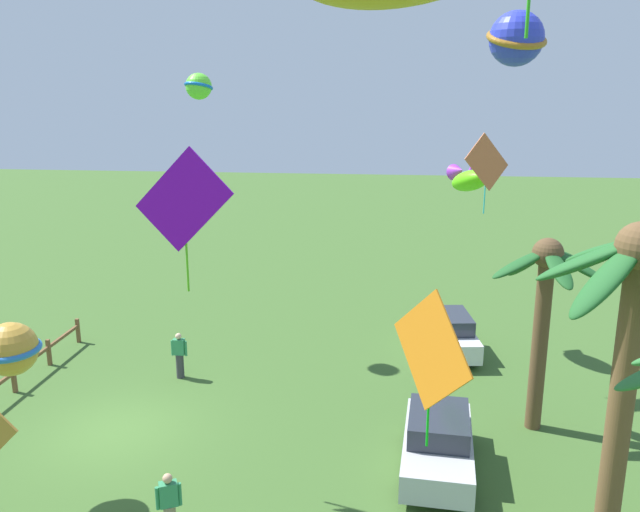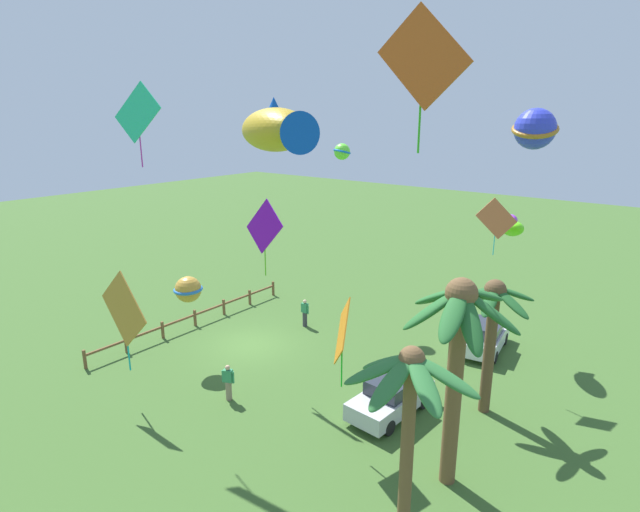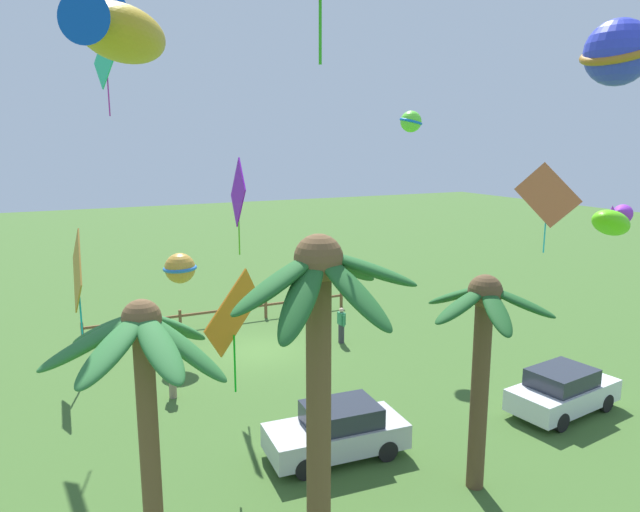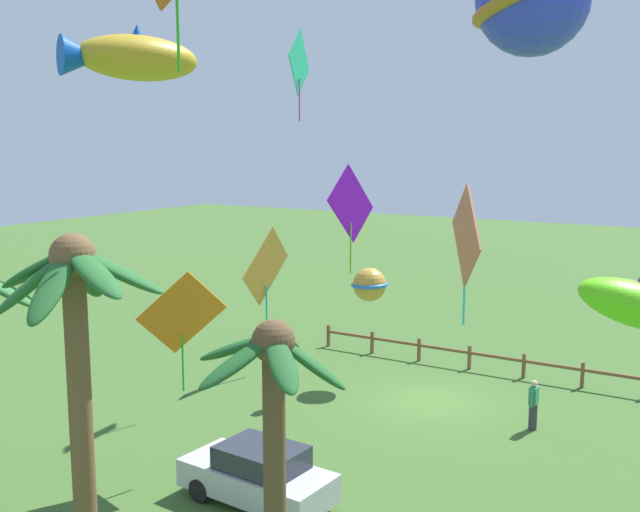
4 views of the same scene
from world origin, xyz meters
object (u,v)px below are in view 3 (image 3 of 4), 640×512
object	(u,v)px
palm_tree_0	(483,337)
palm_tree_1	(320,323)
kite_diamond_7	(547,196)
kite_fish_1	(120,32)
kite_ball_6	(618,52)
spectator_1	(341,325)
kite_diamond_4	(238,194)
kite_ball_8	(180,268)
kite_diamond_2	(77,272)
parked_car_0	(563,390)
kite_diamond_5	(106,57)
palm_tree_2	(143,378)
kite_fish_10	(612,221)
spectator_0	(172,375)
parked_car_1	(337,431)
kite_diamond_3	(233,315)
kite_ball_9	(411,122)

from	to	relation	value
palm_tree_0	palm_tree_1	xyz separation A→B (m)	(4.68, 0.54, 1.16)
kite_diamond_7	kite_fish_1	bearing A→B (deg)	-14.52
palm_tree_1	kite_ball_6	world-z (taller)	kite_ball_6
spectator_1	kite_diamond_4	world-z (taller)	kite_diamond_4
kite_fish_1	palm_tree_1	bearing A→B (deg)	121.15
kite_fish_1	kite_ball_8	distance (m)	11.85
palm_tree_0	kite_diamond_2	distance (m)	14.46
parked_car_0	kite_diamond_2	bearing A→B (deg)	-35.01
palm_tree_0	kite_diamond_7	size ratio (longest dim) A/B	2.20
kite_diamond_5	kite_diamond_2	bearing A→B (deg)	3.26
palm_tree_2	kite_fish_1	bearing A→B (deg)	-97.52
palm_tree_0	kite_fish_10	distance (m)	6.84
spectator_0	kite_diamond_4	xyz separation A→B (m)	(-2.60, -0.20, 6.12)
palm_tree_0	palm_tree_2	size ratio (longest dim) A/B	0.91
kite_diamond_4	kite_ball_8	size ratio (longest dim) A/B	2.40
palm_tree_1	kite_diamond_4	world-z (taller)	kite_diamond_4
parked_car_1	kite_diamond_7	xyz separation A→B (m)	(-5.72, 1.57, 6.47)
kite_diamond_3	kite_diamond_4	xyz separation A→B (m)	(-2.02, -5.59, 2.57)
palm_tree_0	kite_diamond_3	bearing A→B (deg)	-32.69
palm_tree_2	kite_fish_1	world-z (taller)	kite_fish_1
kite_fish_1	kite_ball_9	xyz separation A→B (m)	(-12.85, -6.99, -1.60)
palm_tree_1	palm_tree_2	bearing A→B (deg)	3.92
kite_diamond_3	palm_tree_2	bearing A→B (deg)	55.02
kite_diamond_2	kite_ball_6	distance (m)	18.47
spectator_1	kite_ball_9	world-z (taller)	kite_ball_9
parked_car_0	kite_ball_9	world-z (taller)	kite_ball_9
kite_diamond_5	kite_ball_6	bearing A→B (deg)	135.21
palm_tree_0	kite_diamond_5	size ratio (longest dim) A/B	1.74
spectator_1	kite_fish_1	size ratio (longest dim) A/B	0.40
spectator_1	spectator_0	bearing A→B (deg)	17.13
kite_ball_6	kite_fish_1	bearing A→B (deg)	-16.83
parked_car_1	kite_ball_8	xyz separation A→B (m)	(2.05, -9.90, 2.92)
kite_ball_8	kite_ball_9	bearing A→B (deg)	170.27
kite_fish_10	kite_fish_1	bearing A→B (deg)	-10.65
parked_car_0	kite_diamond_2	size ratio (longest dim) A/B	0.98
kite_diamond_4	spectator_1	bearing A→B (deg)	-157.13
palm_tree_0	parked_car_0	size ratio (longest dim) A/B	1.36
kite_diamond_2	kite_diamond_3	world-z (taller)	kite_diamond_2
palm_tree_2	spectator_1	size ratio (longest dim) A/B	3.86
spectator_0	palm_tree_2	bearing A→B (deg)	76.37
palm_tree_2	palm_tree_0	bearing A→B (deg)	-174.56
kite_ball_6	kite_diamond_4	bearing A→B (deg)	-47.66
kite_ball_6	kite_diamond_7	xyz separation A→B (m)	(1.24, -0.84, -3.78)
parked_car_0	spectator_1	xyz separation A→B (m)	(3.34, -9.11, 0.06)
palm_tree_2	kite_diamond_7	distance (m)	11.84
palm_tree_2	parked_car_0	size ratio (longest dim) A/B	1.50
spectator_0	kite_ball_9	bearing A→B (deg)	-168.13
kite_diamond_5	kite_ball_9	bearing A→B (deg)	176.61
parked_car_1	kite_ball_8	bearing A→B (deg)	-78.29
palm_tree_1	kite_diamond_2	world-z (taller)	palm_tree_1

